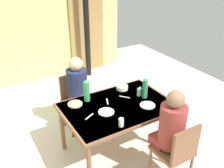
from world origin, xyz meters
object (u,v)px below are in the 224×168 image
(dining_table, at_px, (118,110))
(water_bottle_green_far, at_px, (87,91))
(person_far_diner, at_px, (78,86))
(chair_near_diner, at_px, (177,151))
(serving_bowl_center, at_px, (122,87))
(chair_far_diner, at_px, (75,99))
(water_bottle_green_near, at_px, (145,88))
(person_near_diner, at_px, (171,125))

(dining_table, height_order, water_bottle_green_far, water_bottle_green_far)
(dining_table, distance_m, person_far_diner, 0.75)
(dining_table, xyz_separation_m, water_bottle_green_far, (-0.28, 0.32, 0.22))
(chair_near_diner, bearing_deg, water_bottle_green_far, 115.47)
(chair_near_diner, xyz_separation_m, serving_bowl_center, (0.02, 1.19, 0.27))
(chair_far_diner, height_order, serving_bowl_center, chair_far_diner)
(water_bottle_green_far, distance_m, serving_bowl_center, 0.59)
(water_bottle_green_near, bearing_deg, water_bottle_green_far, 155.03)
(water_bottle_green_near, distance_m, serving_bowl_center, 0.40)
(chair_near_diner, distance_m, serving_bowl_center, 1.22)
(person_far_diner, height_order, serving_bowl_center, person_far_diner)
(dining_table, relative_size, water_bottle_green_near, 4.69)
(chair_near_diner, bearing_deg, water_bottle_green_near, 79.55)
(chair_near_diner, xyz_separation_m, person_far_diner, (-0.52, 1.54, 0.28))
(person_far_diner, distance_m, water_bottle_green_far, 0.39)
(dining_table, relative_size, person_near_diner, 1.84)
(dining_table, xyz_separation_m, water_bottle_green_near, (0.42, -0.01, 0.21))
(person_far_diner, xyz_separation_m, serving_bowl_center, (0.54, -0.35, -0.01))
(person_far_diner, relative_size, water_bottle_green_far, 2.45)
(person_far_diner, bearing_deg, person_near_diner, 110.39)
(dining_table, xyz_separation_m, person_far_diner, (-0.25, 0.70, 0.11))
(person_near_diner, bearing_deg, chair_far_diner, 108.71)
(water_bottle_green_near, relative_size, serving_bowl_center, 1.78)
(chair_near_diner, bearing_deg, person_far_diner, 108.71)
(dining_table, height_order, person_near_diner, person_near_diner)
(dining_table, height_order, water_bottle_green_near, water_bottle_green_near)
(serving_bowl_center, bearing_deg, water_bottle_green_far, -177.18)
(chair_far_diner, xyz_separation_m, water_bottle_green_far, (-0.03, -0.51, 0.39))
(chair_far_diner, xyz_separation_m, water_bottle_green_near, (0.67, -0.84, 0.39))
(chair_near_diner, height_order, person_near_diner, person_near_diner)
(person_near_diner, bearing_deg, water_bottle_green_near, 77.57)
(water_bottle_green_far, bearing_deg, person_near_diner, -61.64)
(chair_near_diner, relative_size, water_bottle_green_far, 2.76)
(chair_far_diner, bearing_deg, chair_near_diner, 107.28)
(person_near_diner, bearing_deg, chair_near_diner, -90.00)
(chair_far_diner, height_order, water_bottle_green_near, water_bottle_green_near)
(person_far_diner, height_order, water_bottle_green_near, person_far_diner)
(person_far_diner, bearing_deg, water_bottle_green_near, 133.68)
(person_near_diner, xyz_separation_m, serving_bowl_center, (0.02, 1.05, -0.01))
(dining_table, bearing_deg, person_far_diner, 109.71)
(water_bottle_green_near, bearing_deg, dining_table, 179.29)
(chair_far_diner, relative_size, person_far_diner, 1.13)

